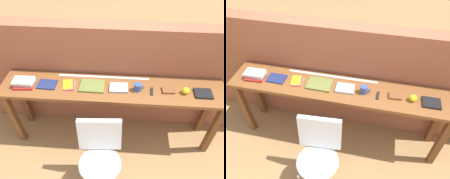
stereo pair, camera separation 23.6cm
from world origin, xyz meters
TOP-DOWN VIEW (x-y plane):
  - ground_plane at (0.00, 0.00)m, footprint 40.00×40.00m
  - brick_wall_back at (0.00, 0.64)m, footprint 6.00×0.20m
  - sideboard at (0.00, 0.30)m, footprint 2.50×0.44m
  - chair_white_moulded at (-0.08, -0.32)m, footprint 0.47×0.48m
  - book_stack_leftmost at (-0.98, 0.27)m, footprint 0.23×0.18m
  - magazine_cycling at (-0.73, 0.29)m, footprint 0.21×0.16m
  - pamphlet_pile_colourful at (-0.49, 0.30)m, footprint 0.15×0.18m
  - book_open_centre at (-0.22, 0.30)m, footprint 0.28×0.21m
  - book_grey_hardcover at (0.07, 0.29)m, footprint 0.21×0.16m
  - mug at (0.28, 0.28)m, footprint 0.11×0.08m
  - multitool_folded at (0.43, 0.26)m, footprint 0.03×0.11m
  - leather_journal_brown at (0.61, 0.29)m, footprint 0.14×0.11m
  - sports_ball_small at (0.79, 0.27)m, footprint 0.08×0.08m
  - book_repair_rightmost at (0.98, 0.27)m, footprint 0.18×0.15m
  - ruler_metal_back_edge at (-0.12, 0.47)m, footprint 1.05×0.03m

SIDE VIEW (x-z plane):
  - ground_plane at x=0.00m, z-range 0.00..0.00m
  - chair_white_moulded at x=-0.08m, z-range 0.08..0.97m
  - brick_wall_back at x=0.00m, z-range 0.00..1.46m
  - sideboard at x=0.00m, z-range 0.30..1.18m
  - ruler_metal_back_edge at x=-0.12m, z-range 0.88..0.88m
  - pamphlet_pile_colourful at x=-0.49m, z-range 0.88..0.89m
  - multitool_folded at x=0.43m, z-range 0.88..0.90m
  - magazine_cycling at x=-0.73m, z-range 0.88..0.90m
  - book_open_centre at x=-0.22m, z-range 0.88..0.90m
  - book_repair_rightmost at x=0.98m, z-range 0.88..0.90m
  - leather_journal_brown at x=0.61m, z-range 0.88..0.90m
  - book_grey_hardcover at x=0.07m, z-range 0.88..0.91m
  - sports_ball_small at x=0.79m, z-range 0.88..0.96m
  - book_stack_leftmost at x=-0.98m, z-range 0.88..0.96m
  - mug at x=0.28m, z-range 0.88..0.97m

